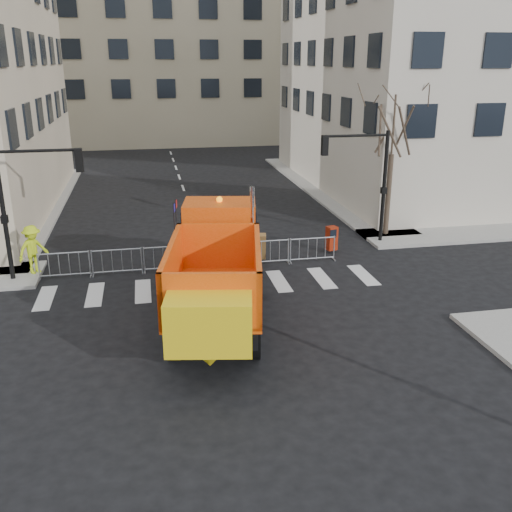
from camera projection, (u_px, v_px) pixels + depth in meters
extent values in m
plane|color=black|center=(241.00, 352.00, 17.42)|extent=(120.00, 120.00, 0.00)
cube|color=gray|center=(209.00, 259.00, 25.28)|extent=(64.00, 5.00, 0.15)
cube|color=tan|center=(159.00, 25.00, 61.75)|extent=(30.00, 18.00, 24.00)
cylinder|color=black|center=(4.00, 217.00, 22.04)|extent=(0.18, 0.18, 5.40)
cylinder|color=black|center=(384.00, 188.00, 26.90)|extent=(0.18, 0.18, 5.40)
cube|color=black|center=(218.00, 287.00, 19.53)|extent=(4.01, 8.47, 0.51)
cylinder|color=black|center=(192.00, 270.00, 22.44)|extent=(0.61, 1.29, 1.24)
cylinder|color=black|center=(252.00, 269.00, 22.47)|extent=(0.61, 1.29, 1.24)
cylinder|color=black|center=(179.00, 318.00, 18.27)|extent=(0.61, 1.29, 1.24)
cylinder|color=black|center=(253.00, 317.00, 18.30)|extent=(0.61, 1.29, 1.24)
cylinder|color=black|center=(174.00, 339.00, 16.88)|extent=(0.61, 1.29, 1.24)
cylinder|color=black|center=(254.00, 338.00, 16.91)|extent=(0.61, 1.29, 1.24)
cube|color=#DD4A0C|center=(222.00, 234.00, 22.69)|extent=(2.66, 2.20, 1.13)
cube|color=#DD4A0C|center=(220.00, 228.00, 21.08)|extent=(2.88, 2.24, 2.03)
cylinder|color=silver|center=(252.00, 224.00, 20.17)|extent=(0.16, 0.16, 2.71)
cube|color=#DD4A0C|center=(215.00, 271.00, 17.65)|extent=(3.67, 5.40, 1.87)
cube|color=yellow|center=(209.00, 324.00, 14.87)|extent=(2.43, 1.51, 1.47)
cube|color=brown|center=(224.00, 246.00, 24.87)|extent=(3.68, 1.29, 1.27)
imported|color=black|center=(223.00, 250.00, 23.68)|extent=(0.79, 0.60, 1.95)
imported|color=black|center=(214.00, 251.00, 23.62)|extent=(1.03, 0.86, 1.92)
imported|color=black|center=(244.00, 247.00, 23.83)|extent=(1.26, 1.11, 2.04)
imported|color=#C3E01A|center=(33.00, 249.00, 23.15)|extent=(1.47, 1.41, 2.01)
cube|color=maroon|center=(332.00, 238.00, 26.15)|extent=(0.54, 0.51, 1.10)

